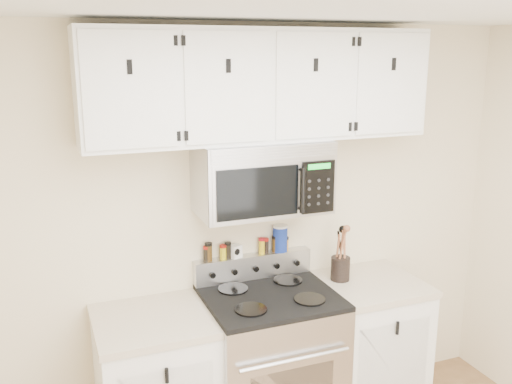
% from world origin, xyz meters
% --- Properties ---
extents(back_wall, '(3.50, 0.01, 2.50)m').
position_xyz_m(back_wall, '(0.00, 1.75, 1.25)').
color(back_wall, beige).
rests_on(back_wall, floor).
extents(range, '(0.76, 0.65, 1.10)m').
position_xyz_m(range, '(0.00, 1.43, 0.49)').
color(range, '#B7B7BA').
rests_on(range, floor).
extents(base_cabinet_right, '(0.64, 0.62, 0.92)m').
position_xyz_m(base_cabinet_right, '(0.69, 1.45, 0.46)').
color(base_cabinet_right, white).
rests_on(base_cabinet_right, floor).
extents(microwave, '(0.76, 0.44, 0.42)m').
position_xyz_m(microwave, '(0.00, 1.55, 1.63)').
color(microwave, '#9E9EA3').
rests_on(microwave, back_wall).
extents(upper_cabinets, '(2.00, 0.35, 0.62)m').
position_xyz_m(upper_cabinets, '(-0.00, 1.58, 2.15)').
color(upper_cabinets, white).
rests_on(upper_cabinets, back_wall).
extents(utensil_crock, '(0.12, 0.12, 0.35)m').
position_xyz_m(utensil_crock, '(0.53, 1.54, 1.01)').
color(utensil_crock, black).
rests_on(utensil_crock, base_cabinet_right).
extents(kitchen_timer, '(0.08, 0.08, 0.08)m').
position_xyz_m(kitchen_timer, '(-0.12, 1.71, 1.14)').
color(kitchen_timer, white).
rests_on(kitchen_timer, range).
extents(salt_canister, '(0.09, 0.09, 0.17)m').
position_xyz_m(salt_canister, '(0.18, 1.71, 1.19)').
color(salt_canister, navy).
rests_on(salt_canister, range).
extents(spice_jar_0, '(0.04, 0.04, 0.09)m').
position_xyz_m(spice_jar_0, '(-0.30, 1.71, 1.15)').
color(spice_jar_0, black).
rests_on(spice_jar_0, range).
extents(spice_jar_1, '(0.05, 0.05, 0.11)m').
position_xyz_m(spice_jar_1, '(-0.29, 1.71, 1.16)').
color(spice_jar_1, '#462F10').
rests_on(spice_jar_1, range).
extents(spice_jar_2, '(0.04, 0.04, 0.09)m').
position_xyz_m(spice_jar_2, '(-0.19, 1.71, 1.15)').
color(spice_jar_2, gold).
rests_on(spice_jar_2, range).
extents(spice_jar_3, '(0.04, 0.04, 0.10)m').
position_xyz_m(spice_jar_3, '(-0.16, 1.71, 1.15)').
color(spice_jar_3, black).
rests_on(spice_jar_3, range).
extents(spice_jar_4, '(0.04, 0.04, 0.10)m').
position_xyz_m(spice_jar_4, '(0.06, 1.71, 1.15)').
color(spice_jar_4, gold).
rests_on(spice_jar_4, range).
extents(spice_jar_5, '(0.04, 0.04, 0.10)m').
position_xyz_m(spice_jar_5, '(0.09, 1.71, 1.15)').
color(spice_jar_5, black).
rests_on(spice_jar_5, range).
extents(spice_jar_6, '(0.04, 0.04, 0.10)m').
position_xyz_m(spice_jar_6, '(0.15, 1.71, 1.15)').
color(spice_jar_6, '#462E10').
rests_on(spice_jar_6, range).
extents(spice_jar_7, '(0.04, 0.04, 0.09)m').
position_xyz_m(spice_jar_7, '(0.22, 1.71, 1.15)').
color(spice_jar_7, orange).
rests_on(spice_jar_7, range).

